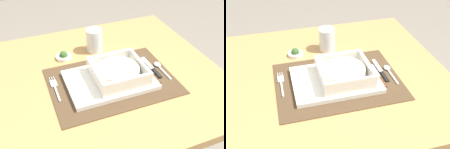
% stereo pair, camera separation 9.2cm
% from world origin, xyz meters
% --- Properties ---
extents(dining_table, '(0.84, 0.78, 0.74)m').
position_xyz_m(dining_table, '(0.00, 0.00, 0.63)').
color(dining_table, '#B2844C').
rests_on(dining_table, ground).
extents(placemat, '(0.43, 0.32, 0.00)m').
position_xyz_m(placemat, '(0.01, -0.05, 0.75)').
color(placemat, '#4C3823').
rests_on(placemat, dining_table).
extents(serving_plate, '(0.29, 0.21, 0.02)m').
position_xyz_m(serving_plate, '(0.00, -0.05, 0.76)').
color(serving_plate, white).
rests_on(serving_plate, placemat).
extents(porridge_bowl, '(0.17, 0.17, 0.05)m').
position_xyz_m(porridge_bowl, '(0.03, -0.06, 0.79)').
color(porridge_bowl, white).
rests_on(porridge_bowl, serving_plate).
extents(fork, '(0.02, 0.14, 0.00)m').
position_xyz_m(fork, '(-0.18, -0.01, 0.75)').
color(fork, silver).
rests_on(fork, placemat).
extents(spoon, '(0.02, 0.11, 0.01)m').
position_xyz_m(spoon, '(0.20, -0.04, 0.75)').
color(spoon, silver).
rests_on(spoon, placemat).
extents(butter_knife, '(0.01, 0.14, 0.01)m').
position_xyz_m(butter_knife, '(0.18, -0.04, 0.75)').
color(butter_knife, black).
rests_on(butter_knife, placemat).
extents(bread_knife, '(0.01, 0.14, 0.01)m').
position_xyz_m(bread_knife, '(0.16, -0.07, 0.75)').
color(bread_knife, '#59331E').
rests_on(bread_knife, placemat).
extents(drinking_glass, '(0.07, 0.07, 0.09)m').
position_xyz_m(drinking_glass, '(0.02, 0.17, 0.79)').
color(drinking_glass, white).
rests_on(drinking_glass, dining_table).
extents(condiment_saucer, '(0.06, 0.06, 0.03)m').
position_xyz_m(condiment_saucer, '(-0.11, 0.16, 0.75)').
color(condiment_saucer, white).
rests_on(condiment_saucer, dining_table).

